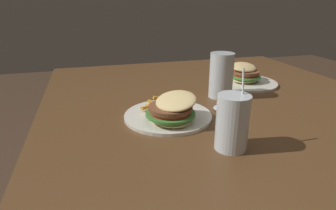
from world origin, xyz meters
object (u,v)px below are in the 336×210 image
Objects in this scene: meal_plate_near at (170,111)px; beer_glass at (221,77)px; juice_glass at (232,125)px; spoon at (220,109)px; meal_plate_far at (245,78)px.

meal_plate_near is 0.29m from beer_glass.
beer_glass is (-0.16, 0.24, 0.05)m from meal_plate_near.
juice_glass reaches higher than spoon.
meal_plate_near reaches higher than spoon.
beer_glass is 1.01× the size of spoon.
juice_glass reaches higher than meal_plate_far.
juice_glass is at bearing -21.98° from beer_glass.
spoon is at bearing -25.57° from beer_glass.
meal_plate_near is at bearing -55.66° from meal_plate_far.
beer_glass is at bearing 123.56° from meal_plate_near.
meal_plate_far is (-0.28, 0.41, -0.00)m from meal_plate_near.
beer_glass reaches higher than meal_plate_near.
meal_plate_far is (-0.25, 0.23, 0.02)m from spoon.
juice_glass reaches higher than beer_glass.
juice_glass is (0.35, -0.14, -0.01)m from beer_glass.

